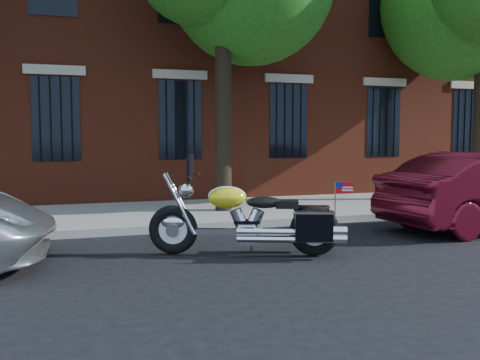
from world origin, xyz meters
name	(u,v)px	position (x,y,z in m)	size (l,w,h in m)	color
ground	(244,243)	(0.00, 0.00, 0.00)	(120.00, 120.00, 0.00)	black
curb	(221,225)	(0.00, 1.38, 0.07)	(40.00, 0.16, 0.15)	gray
sidewalk	(198,212)	(0.00, 3.26, 0.07)	(40.00, 3.60, 0.15)	gray
building	(148,11)	(0.00, 10.06, 6.00)	(26.00, 10.08, 12.00)	maroon
motorcycle	(253,222)	(-0.18, -0.96, 0.51)	(2.74, 1.59, 1.52)	black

